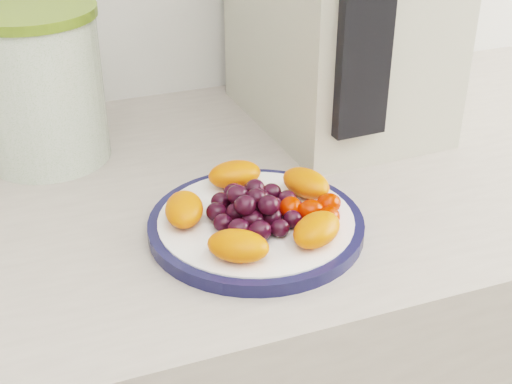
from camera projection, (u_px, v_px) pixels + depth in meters
name	position (u px, v px, depth m)	size (l,w,h in m)	color
plate_rim	(256.00, 226.00, 0.78)	(0.24, 0.24, 0.01)	#15173C
plate_face	(256.00, 225.00, 0.78)	(0.21, 0.21, 0.02)	white
canister	(41.00, 90.00, 0.89)	(0.16, 0.16, 0.19)	#2E5F12
canister_lid	(28.00, 12.00, 0.85)	(0.16, 0.16, 0.01)	olive
appliance_panel	(366.00, 18.00, 0.80)	(0.07, 0.02, 0.29)	black
fruit_plate	(261.00, 207.00, 0.77)	(0.20, 0.20, 0.04)	#F8470A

